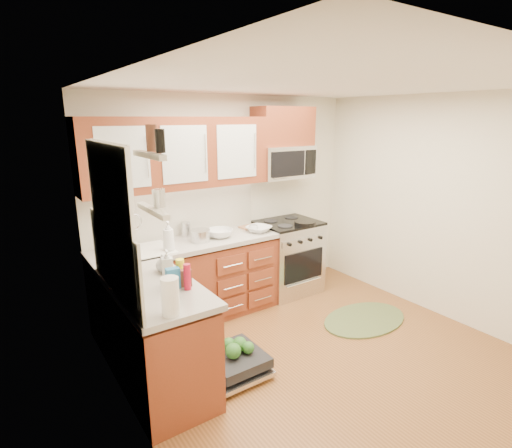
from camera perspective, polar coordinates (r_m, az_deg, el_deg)
floor at (r=4.10m, az=9.75°, el=-18.36°), size 3.50×3.50×0.00m
ceiling at (r=3.45m, az=11.68°, el=19.00°), size 3.50×3.50×0.00m
wall_back at (r=4.93m, az=-3.81°, el=3.35°), size 3.50×0.04×2.50m
wall_left at (r=2.70m, az=-17.05°, el=-7.23°), size 0.04×3.50×2.50m
wall_right at (r=4.94m, az=25.23°, el=1.97°), size 0.04×3.50×2.50m
base_cabinet_back at (r=4.60m, az=-9.56°, el=-8.47°), size 2.05×0.60×0.85m
base_cabinet_left at (r=3.60m, az=-13.95°, el=-15.84°), size 0.60×1.25×0.85m
countertop_back at (r=4.43m, az=-9.77°, el=-2.87°), size 2.07×0.64×0.05m
countertop_left at (r=3.38m, az=-14.29°, el=-8.86°), size 0.64×1.27×0.05m
backsplash_back at (r=4.61m, az=-11.48°, el=1.75°), size 2.05×0.02×0.57m
backsplash_left at (r=3.20m, az=-19.62°, el=-4.75°), size 0.02×1.25×0.57m
upper_cabinets at (r=4.36m, az=-11.10°, el=9.89°), size 2.05×0.35×0.75m
cabinet_over_mw at (r=5.07m, az=3.88°, el=13.75°), size 0.76×0.35×0.47m
range at (r=5.26m, az=4.54°, el=-4.68°), size 0.76×0.64×0.95m
microwave at (r=5.08m, az=3.97°, el=8.83°), size 0.76×0.38×0.40m
sink at (r=4.27m, az=-16.03°, el=-5.36°), size 0.62×0.50×0.26m
dishwasher at (r=3.80m, az=-3.51°, el=-19.30°), size 0.70×0.60×0.20m
window at (r=3.08m, az=-20.05°, el=1.09°), size 0.03×1.05×1.05m
window_blind at (r=3.03m, az=-20.15°, el=7.23°), size 0.02×0.96×0.40m
shelf_upper at (r=2.20m, az=-15.07°, el=9.49°), size 0.04×0.40×0.03m
shelf_lower at (r=2.24m, az=-14.56°, el=1.85°), size 0.04×0.40×0.03m
rug at (r=4.85m, az=15.24°, el=-13.00°), size 1.24×0.99×0.02m
skillet at (r=4.97m, az=7.02°, el=0.11°), size 0.33×0.33×0.05m
stock_pot at (r=4.41m, az=-7.95°, el=-1.65°), size 0.25×0.25×0.13m
cutting_board at (r=4.93m, az=-0.76°, el=-0.38°), size 0.28×0.19×0.02m
canister at (r=4.61m, az=-10.01°, el=-0.74°), size 0.13×0.13×0.17m
paper_towel_roll at (r=2.83m, az=-12.14°, el=-10.08°), size 0.13×0.13×0.27m
mustard_bottle at (r=3.31m, az=-10.75°, el=-6.71°), size 0.08×0.08×0.21m
red_bottle at (r=3.20m, az=-9.80°, el=-7.46°), size 0.06×0.06×0.21m
wooden_box at (r=3.30m, az=-10.50°, el=-7.47°), size 0.16×0.14×0.14m
blue_carton at (r=3.25m, az=-11.79°, el=-7.61°), size 0.11×0.07×0.17m
bowl_a at (r=4.73m, az=0.41°, el=-0.72°), size 0.35×0.35×0.07m
bowl_b at (r=4.54m, az=-5.16°, el=-1.33°), size 0.35×0.35×0.09m
cup at (r=4.70m, az=-0.37°, el=-0.70°), size 0.13×0.13×0.09m
soap_bottle_a at (r=4.13m, az=-12.40°, el=-1.68°), size 0.15×0.15×0.31m
soap_bottle_b at (r=3.56m, az=-12.58°, el=-5.28°), size 0.12×0.12×0.21m
soap_bottle_c at (r=3.63m, az=-13.23°, el=-5.38°), size 0.13×0.13×0.16m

